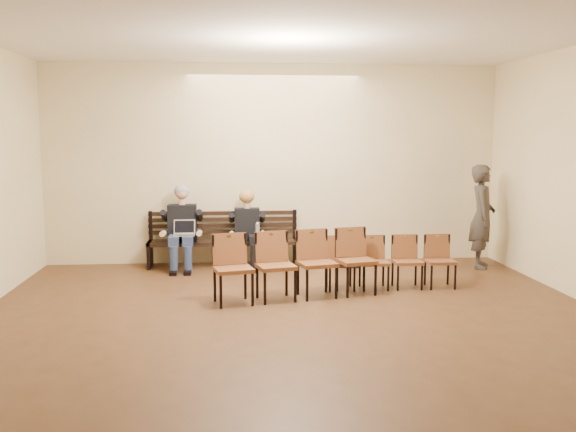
{
  "coord_description": "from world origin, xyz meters",
  "views": [
    {
      "loc": [
        -0.78,
        -6.36,
        2.29
      ],
      "look_at": [
        0.17,
        4.05,
        0.94
      ],
      "focal_mm": 40.0,
      "sensor_mm": 36.0,
      "label": 1
    }
  ],
  "objects_px": {
    "seated_woman": "(247,232)",
    "passerby": "(482,209)",
    "seated_man": "(182,226)",
    "chair_row_back": "(391,262)",
    "bench": "(223,253)",
    "bag": "(348,258)",
    "chair_row_front": "(297,265)",
    "water_bottle": "(258,236)",
    "laptop": "(184,237)"
  },
  "relations": [
    {
      "from": "water_bottle",
      "to": "chair_row_front",
      "type": "height_order",
      "value": "chair_row_front"
    },
    {
      "from": "seated_man",
      "to": "water_bottle",
      "type": "distance_m",
      "value": 1.3
    },
    {
      "from": "seated_man",
      "to": "seated_woman",
      "type": "bearing_deg",
      "value": 0.0
    },
    {
      "from": "passerby",
      "to": "chair_row_back",
      "type": "height_order",
      "value": "passerby"
    },
    {
      "from": "seated_woman",
      "to": "water_bottle",
      "type": "xyz_separation_m",
      "value": [
        0.17,
        -0.22,
        -0.05
      ]
    },
    {
      "from": "laptop",
      "to": "chair_row_front",
      "type": "relative_size",
      "value": 0.15
    },
    {
      "from": "water_bottle",
      "to": "bag",
      "type": "bearing_deg",
      "value": 3.52
    },
    {
      "from": "seated_man",
      "to": "passerby",
      "type": "relative_size",
      "value": 0.71
    },
    {
      "from": "laptop",
      "to": "chair_row_front",
      "type": "distance_m",
      "value": 2.59
    },
    {
      "from": "passerby",
      "to": "chair_row_front",
      "type": "bearing_deg",
      "value": 138.99
    },
    {
      "from": "seated_woman",
      "to": "chair_row_front",
      "type": "distance_m",
      "value": 2.29
    },
    {
      "from": "water_bottle",
      "to": "seated_woman",
      "type": "bearing_deg",
      "value": 127.05
    },
    {
      "from": "bench",
      "to": "chair_row_front",
      "type": "xyz_separation_m",
      "value": [
        1.04,
        -2.32,
        0.25
      ]
    },
    {
      "from": "bag",
      "to": "chair_row_back",
      "type": "height_order",
      "value": "chair_row_back"
    },
    {
      "from": "seated_woman",
      "to": "passerby",
      "type": "relative_size",
      "value": 0.61
    },
    {
      "from": "chair_row_front",
      "to": "laptop",
      "type": "bearing_deg",
      "value": 117.69
    },
    {
      "from": "laptop",
      "to": "bag",
      "type": "distance_m",
      "value": 2.83
    },
    {
      "from": "seated_woman",
      "to": "chair_row_front",
      "type": "relative_size",
      "value": 0.54
    },
    {
      "from": "laptop",
      "to": "water_bottle",
      "type": "xyz_separation_m",
      "value": [
        1.23,
        0.01,
        -0.01
      ]
    },
    {
      "from": "bench",
      "to": "passerby",
      "type": "xyz_separation_m",
      "value": [
        4.4,
        -0.52,
        0.79
      ]
    },
    {
      "from": "bench",
      "to": "bag",
      "type": "relative_size",
      "value": 6.45
    },
    {
      "from": "seated_woman",
      "to": "bag",
      "type": "bearing_deg",
      "value": -4.2
    },
    {
      "from": "bag",
      "to": "laptop",
      "type": "bearing_deg",
      "value": -177.82
    },
    {
      "from": "seated_man",
      "to": "seated_woman",
      "type": "xyz_separation_m",
      "value": [
        1.11,
        0.0,
        -0.1
      ]
    },
    {
      "from": "bench",
      "to": "water_bottle",
      "type": "relative_size",
      "value": 11.19
    },
    {
      "from": "bag",
      "to": "passerby",
      "type": "xyz_separation_m",
      "value": [
        2.26,
        -0.28,
        0.87
      ]
    },
    {
      "from": "bench",
      "to": "passerby",
      "type": "relative_size",
      "value": 1.28
    },
    {
      "from": "seated_man",
      "to": "water_bottle",
      "type": "relative_size",
      "value": 6.21
    },
    {
      "from": "seated_man",
      "to": "laptop",
      "type": "xyz_separation_m",
      "value": [
        0.05,
        -0.23,
        -0.14
      ]
    },
    {
      "from": "chair_row_back",
      "to": "water_bottle",
      "type": "bearing_deg",
      "value": 141.81
    },
    {
      "from": "seated_man",
      "to": "chair_row_back",
      "type": "distance_m",
      "value": 3.64
    },
    {
      "from": "water_bottle",
      "to": "chair_row_back",
      "type": "xyz_separation_m",
      "value": [
        1.91,
        -1.51,
        -0.17
      ]
    },
    {
      "from": "bench",
      "to": "passerby",
      "type": "bearing_deg",
      "value": -6.78
    },
    {
      "from": "bench",
      "to": "bag",
      "type": "xyz_separation_m",
      "value": [
        2.15,
        -0.25,
        -0.08
      ]
    },
    {
      "from": "seated_man",
      "to": "laptop",
      "type": "height_order",
      "value": "seated_man"
    },
    {
      "from": "laptop",
      "to": "bench",
      "type": "bearing_deg",
      "value": 30.23
    },
    {
      "from": "bag",
      "to": "chair_row_front",
      "type": "xyz_separation_m",
      "value": [
        -1.11,
        -2.07,
        0.32
      ]
    },
    {
      "from": "seated_woman",
      "to": "passerby",
      "type": "height_order",
      "value": "passerby"
    },
    {
      "from": "chair_row_back",
      "to": "seated_woman",
      "type": "bearing_deg",
      "value": 140.33
    },
    {
      "from": "chair_row_front",
      "to": "passerby",
      "type": "bearing_deg",
      "value": 15.1
    },
    {
      "from": "laptop",
      "to": "passerby",
      "type": "height_order",
      "value": "passerby"
    },
    {
      "from": "seated_man",
      "to": "laptop",
      "type": "distance_m",
      "value": 0.28
    },
    {
      "from": "seated_man",
      "to": "laptop",
      "type": "relative_size",
      "value": 4.04
    },
    {
      "from": "bag",
      "to": "chair_row_back",
      "type": "relative_size",
      "value": 0.21
    },
    {
      "from": "laptop",
      "to": "water_bottle",
      "type": "bearing_deg",
      "value": 2.08
    },
    {
      "from": "seated_man",
      "to": "passerby",
      "type": "bearing_deg",
      "value": -4.53
    },
    {
      "from": "seated_man",
      "to": "chair_row_front",
      "type": "distance_m",
      "value": 2.81
    },
    {
      "from": "bench",
      "to": "chair_row_back",
      "type": "height_order",
      "value": "chair_row_back"
    },
    {
      "from": "water_bottle",
      "to": "chair_row_front",
      "type": "xyz_separation_m",
      "value": [
        0.46,
        -1.97,
        -0.09
      ]
    },
    {
      "from": "seated_woman",
      "to": "water_bottle",
      "type": "distance_m",
      "value": 0.28
    }
  ]
}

